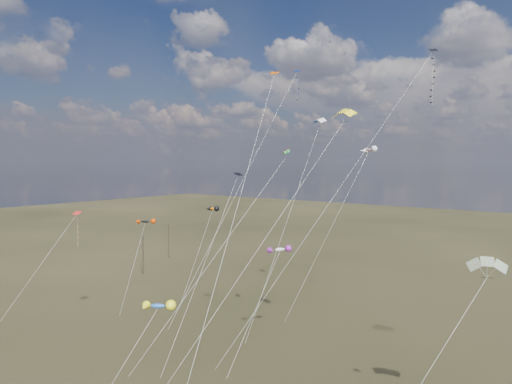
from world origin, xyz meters
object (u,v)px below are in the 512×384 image
Objects in this scene: parafoil_yellow at (343,112)px; novelty_black_orange at (145,222)px; utility_pole_far at (169,241)px; utility_pole_near at (143,254)px; diamond_black_high at (420,93)px.

parafoil_yellow reaches higher than novelty_black_orange.
novelty_black_orange is (21.98, -24.65, 8.92)m from utility_pole_far.
parafoil_yellow is (59.11, -27.68, 24.20)m from utility_pole_far.
utility_pole_near is at bearing 165.02° from parafoil_yellow.
novelty_black_orange is at bearing 175.34° from parafoil_yellow.
parafoil_yellow is at bearing -4.66° from novelty_black_orange.
utility_pole_far is 34.21m from novelty_black_orange.
parafoil_yellow is at bearing -116.63° from diamond_black_high.
novelty_black_orange is at bearing -37.31° from utility_pole_near.
parafoil_yellow is (-5.00, -9.97, -2.75)m from diamond_black_high.
utility_pole_near is 62.36m from diamond_black_high.
diamond_black_high is (64.11, -17.71, 26.95)m from utility_pole_far.
utility_pole_far is 71.76m from diamond_black_high.
utility_pole_far is (-8.00, 14.00, 0.00)m from utility_pole_near.
diamond_black_high is 11.49m from parafoil_yellow.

